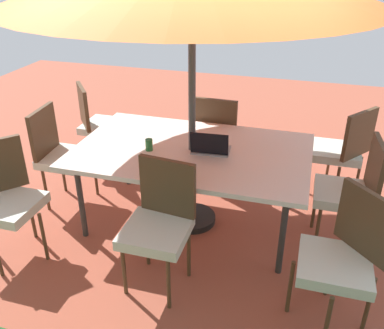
{
  "coord_description": "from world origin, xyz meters",
  "views": [
    {
      "loc": [
        -0.92,
        3.17,
        2.34
      ],
      "look_at": [
        0.0,
        0.0,
        0.6
      ],
      "focal_mm": 39.55,
      "sensor_mm": 36.0,
      "label": 1
    }
  ],
  "objects_px": {
    "chair_northeast": "(5,196)",
    "chair_north": "(159,221)",
    "chair_west": "(352,188)",
    "dining_table": "(192,154)",
    "chair_east": "(61,152)",
    "chair_northwest": "(343,255)",
    "chair_southwest": "(343,148)",
    "cup": "(149,145)",
    "chair_southeast": "(99,122)",
    "chair_south": "(218,134)",
    "laptop": "(210,148)"
  },
  "relations": [
    {
      "from": "chair_southeast",
      "to": "dining_table",
      "type": "bearing_deg",
      "value": -159.25
    },
    {
      "from": "chair_north",
      "to": "chair_south",
      "type": "xyz_separation_m",
      "value": [
        -0.05,
        -1.66,
        0.0
      ]
    },
    {
      "from": "chair_east",
      "to": "dining_table",
      "type": "bearing_deg",
      "value": -94.08
    },
    {
      "from": "chair_east",
      "to": "chair_southeast",
      "type": "relative_size",
      "value": 1.0
    },
    {
      "from": "chair_southeast",
      "to": "chair_south",
      "type": "height_order",
      "value": "same"
    },
    {
      "from": "dining_table",
      "to": "chair_north",
      "type": "distance_m",
      "value": 0.83
    },
    {
      "from": "chair_southwest",
      "to": "cup",
      "type": "height_order",
      "value": "chair_southwest"
    },
    {
      "from": "dining_table",
      "to": "chair_east",
      "type": "distance_m",
      "value": 1.32
    },
    {
      "from": "dining_table",
      "to": "chair_northwest",
      "type": "bearing_deg",
      "value": 146.39
    },
    {
      "from": "chair_south",
      "to": "chair_southwest",
      "type": "distance_m",
      "value": 1.25
    },
    {
      "from": "chair_southeast",
      "to": "chair_north",
      "type": "distance_m",
      "value": 2.07
    },
    {
      "from": "chair_west",
      "to": "dining_table",
      "type": "bearing_deg",
      "value": -92.88
    },
    {
      "from": "chair_west",
      "to": "chair_southwest",
      "type": "height_order",
      "value": "same"
    },
    {
      "from": "chair_west",
      "to": "chair_southeast",
      "type": "xyz_separation_m",
      "value": [
        2.67,
        -0.73,
        0.0
      ]
    },
    {
      "from": "chair_northwest",
      "to": "chair_south",
      "type": "distance_m",
      "value": 2.08
    },
    {
      "from": "cup",
      "to": "laptop",
      "type": "bearing_deg",
      "value": -169.4
    },
    {
      "from": "chair_west",
      "to": "cup",
      "type": "xyz_separation_m",
      "value": [
        1.7,
        0.18,
        0.25
      ]
    },
    {
      "from": "dining_table",
      "to": "chair_west",
      "type": "height_order",
      "value": "chair_west"
    },
    {
      "from": "chair_northeast",
      "to": "chair_north",
      "type": "relative_size",
      "value": 1.0
    },
    {
      "from": "chair_east",
      "to": "chair_northwest",
      "type": "bearing_deg",
      "value": -112.5
    },
    {
      "from": "chair_north",
      "to": "chair_southwest",
      "type": "distance_m",
      "value": 2.1
    },
    {
      "from": "chair_south",
      "to": "cup",
      "type": "relative_size",
      "value": 9.59
    },
    {
      "from": "chair_northeast",
      "to": "chair_southwest",
      "type": "bearing_deg",
      "value": -16.87
    },
    {
      "from": "chair_west",
      "to": "chair_south",
      "type": "distance_m",
      "value": 1.53
    },
    {
      "from": "chair_southeast",
      "to": "laptop",
      "type": "height_order",
      "value": "chair_southeast"
    },
    {
      "from": "chair_southwest",
      "to": "cup",
      "type": "bearing_deg",
      "value": -23.08
    },
    {
      "from": "chair_northwest",
      "to": "cup",
      "type": "distance_m",
      "value": 1.78
    },
    {
      "from": "chair_northwest",
      "to": "chair_west",
      "type": "height_order",
      "value": "same"
    },
    {
      "from": "dining_table",
      "to": "chair_north",
      "type": "height_order",
      "value": "chair_north"
    },
    {
      "from": "chair_southeast",
      "to": "chair_northeast",
      "type": "bearing_deg",
      "value": 142.13
    },
    {
      "from": "chair_east",
      "to": "chair_southwest",
      "type": "height_order",
      "value": "same"
    },
    {
      "from": "chair_northwest",
      "to": "chair_west",
      "type": "bearing_deg",
      "value": 131.07
    },
    {
      "from": "chair_northwest",
      "to": "chair_north",
      "type": "bearing_deg",
      "value": -134.41
    },
    {
      "from": "chair_east",
      "to": "cup",
      "type": "distance_m",
      "value": 1.0
    },
    {
      "from": "chair_west",
      "to": "chair_north",
      "type": "xyz_separation_m",
      "value": [
        1.36,
        0.87,
        0.0
      ]
    },
    {
      "from": "chair_west",
      "to": "chair_north",
      "type": "relative_size",
      "value": 1.0
    },
    {
      "from": "chair_north",
      "to": "cup",
      "type": "height_order",
      "value": "chair_north"
    },
    {
      "from": "chair_northeast",
      "to": "chair_west",
      "type": "xyz_separation_m",
      "value": [
        -2.66,
        -0.89,
        0.0
      ]
    },
    {
      "from": "chair_east",
      "to": "laptop",
      "type": "bearing_deg",
      "value": -95.12
    },
    {
      "from": "chair_southeast",
      "to": "chair_north",
      "type": "bearing_deg",
      "value": -179.13
    },
    {
      "from": "chair_north",
      "to": "laptop",
      "type": "bearing_deg",
      "value": 83.79
    },
    {
      "from": "chair_south",
      "to": "cup",
      "type": "height_order",
      "value": "chair_south"
    },
    {
      "from": "chair_west",
      "to": "chair_east",
      "type": "xyz_separation_m",
      "value": [
        2.66,
        0.07,
        0.0
      ]
    },
    {
      "from": "chair_southeast",
      "to": "chair_east",
      "type": "bearing_deg",
      "value": 142.26
    },
    {
      "from": "chair_northwest",
      "to": "chair_southeast",
      "type": "distance_m",
      "value": 3.05
    },
    {
      "from": "chair_west",
      "to": "chair_southwest",
      "type": "distance_m",
      "value": 0.78
    },
    {
      "from": "chair_northwest",
      "to": "chair_south",
      "type": "xyz_separation_m",
      "value": [
        1.22,
        -1.69,
        0.0
      ]
    },
    {
      "from": "chair_north",
      "to": "chair_southwest",
      "type": "relative_size",
      "value": 1.0
    },
    {
      "from": "chair_west",
      "to": "chair_east",
      "type": "distance_m",
      "value": 2.66
    },
    {
      "from": "chair_northeast",
      "to": "chair_north",
      "type": "height_order",
      "value": "same"
    }
  ]
}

